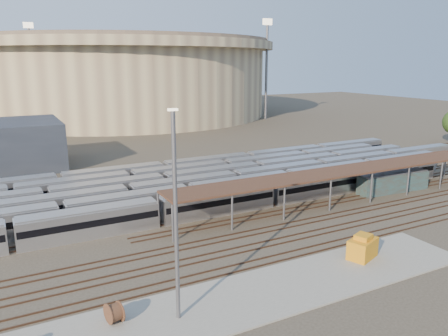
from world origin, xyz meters
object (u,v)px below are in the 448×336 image
cable_reel_east (114,313)px  yellow_equipment (362,248)px  teal_boxcar (393,183)px  yard_light_pole (176,218)px

cable_reel_east → yellow_equipment: yellow_equipment is taller
teal_boxcar → yellow_equipment: 30.48m
teal_boxcar → cable_reel_east: teal_boxcar is taller
cable_reel_east → yard_light_pole: size_ratio=0.10×
cable_reel_east → teal_boxcar: bearing=17.9°
teal_boxcar → cable_reel_east: bearing=-158.6°
cable_reel_east → yard_light_pole: 10.10m
cable_reel_east → yellow_equipment: 28.70m
yard_light_pole → teal_boxcar: bearing=21.6°
yard_light_pole → yellow_equipment: size_ratio=5.08×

